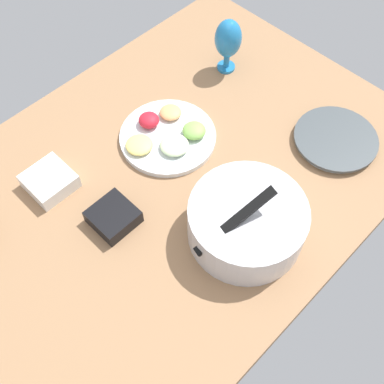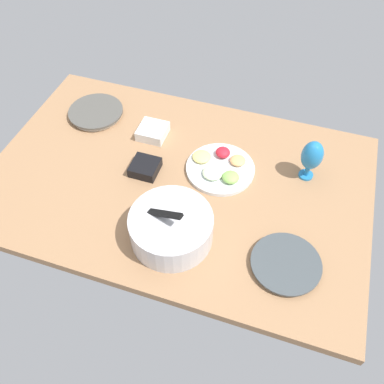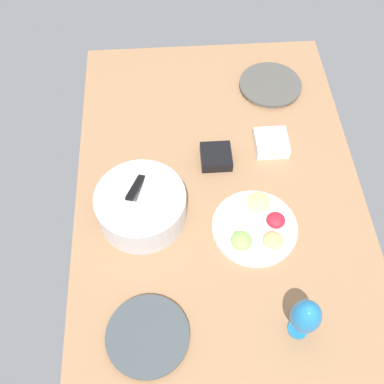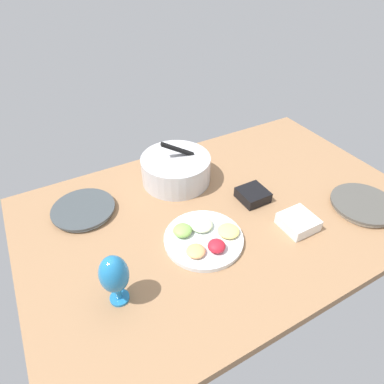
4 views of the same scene
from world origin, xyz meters
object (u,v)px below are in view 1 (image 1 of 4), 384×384
Objects in this scene: hurricane_glass_blue at (228,40)px; square_bowl_black at (113,216)px; square_bowl_white at (49,181)px; mixing_bowl at (247,221)px; dinner_plate_left at (335,140)px; fruit_platter at (167,135)px.

hurricane_glass_blue is 1.67× the size of square_bowl_black.
mixing_bowl is at bearing 118.91° from square_bowl_white.
square_bowl_white is at bearing -61.09° from mixing_bowl.
square_bowl_white is (70.92, -2.90, -9.23)cm from hurricane_glass_blue.
mixing_bowl is (42.90, 1.21, 5.28)cm from dinner_plate_left.
fruit_platter reaches higher than square_bowl_white.
dinner_plate_left is at bearing 89.20° from hurricane_glass_blue.
square_bowl_black is (65.76, 18.68, -9.37)cm from hurricane_glass_blue.
fruit_platter is at bearing -101.81° from mixing_bowl.
mixing_bowl is at bearing 128.42° from square_bowl_black.
square_bowl_white is at bearing -17.51° from fruit_platter.
fruit_platter is (-8.03, -38.42, -4.85)cm from mixing_bowl.
mixing_bowl reaches higher than square_bowl_white.
dinner_plate_left is 43.24cm from mixing_bowl.
square_bowl_white is at bearing -76.54° from square_bowl_black.
mixing_bowl is 56.79cm from square_bowl_white.
square_bowl_black is (30.26, 10.40, 0.86)cm from fruit_platter.
dinner_plate_left is 1.32× the size of hurricane_glass_blue.
hurricane_glass_blue reaches higher than square_bowl_white.
mixing_bowl is at bearing 78.19° from fruit_platter.
square_bowl_white is at bearing -2.34° from hurricane_glass_blue.
fruit_platter reaches higher than square_bowl_black.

